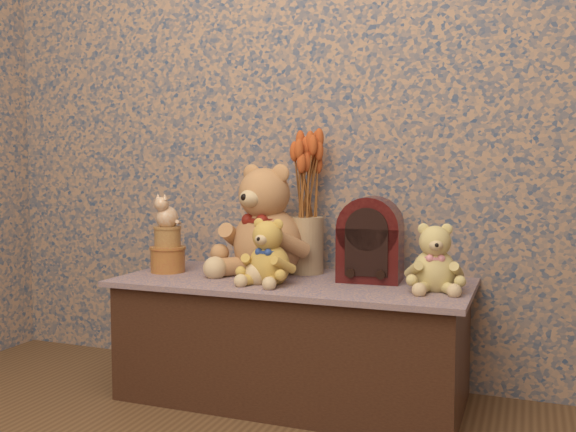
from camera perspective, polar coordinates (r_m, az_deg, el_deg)
name	(u,v)px	position (r m, az deg, el deg)	size (l,w,h in m)	color
display_shelf	(293,339)	(2.41, 0.43, -10.99)	(1.30, 0.59, 0.45)	#3A4077
teddy_large	(268,215)	(2.46, -1.84, 0.05)	(0.36, 0.43, 0.46)	#A96F41
teddy_medium	(269,249)	(2.27, -1.70, -2.95)	(0.20, 0.24, 0.25)	#B88D34
teddy_small	(435,255)	(2.19, 13.05, -3.40)	(0.19, 0.23, 0.24)	tan
cathedral_radio	(371,239)	(2.33, 7.44, -2.05)	(0.22, 0.16, 0.31)	#390A0A
ceramic_vase	(307,245)	(2.49, 1.68, -2.63)	(0.13, 0.13, 0.22)	tan
dried_stalks	(307,169)	(2.47, 1.70, 4.29)	(0.20, 0.20, 0.38)	#C34E1F
biscuit_tin_lower	(168,260)	(2.57, -10.76, -3.88)	(0.14, 0.14, 0.10)	gold
biscuit_tin_upper	(168,237)	(2.56, -10.79, -1.89)	(0.10, 0.10, 0.08)	tan
cat_figurine	(167,210)	(2.55, -10.82, 0.52)	(0.10, 0.11, 0.14)	silver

